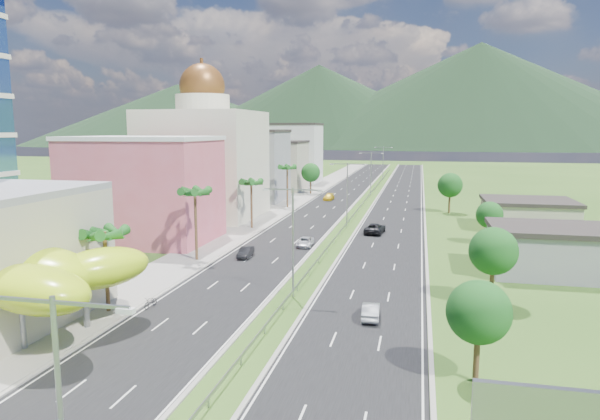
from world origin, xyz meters
The scene contains 34 objects.
ground centered at (0.00, 0.00, 0.00)m, with size 500.00×500.00×0.00m, color #2D5119.
road_left centered at (-7.50, 90.00, 0.02)m, with size 11.00×260.00×0.04m, color black.
road_right centered at (7.50, 90.00, 0.02)m, with size 11.00×260.00×0.04m, color black.
sidewalk_left centered at (-17.00, 90.00, 0.06)m, with size 7.00×260.00×0.12m, color gray.
median_guardrail centered at (0.00, 71.99, 0.62)m, with size 0.10×216.06×0.76m.
streetlight_median_a centered at (0.00, -25.00, 6.75)m, with size 6.04×0.25×11.00m.
streetlight_median_b centered at (0.00, 10.00, 6.75)m, with size 6.04×0.25×11.00m.
streetlight_median_c centered at (0.00, 50.00, 6.75)m, with size 6.04×0.25×11.00m.
streetlight_median_d centered at (0.00, 95.00, 6.75)m, with size 6.04×0.25×11.00m.
streetlight_median_e centered at (0.00, 140.00, 6.75)m, with size 6.04×0.25×11.00m.
lime_canopy centered at (-20.00, -4.00, 4.99)m, with size 18.00×15.00×7.40m.
pink_shophouse centered at (-28.00, 32.00, 7.50)m, with size 20.00×15.00×15.00m, color #CD5464.
domed_building centered at (-28.00, 55.00, 11.35)m, with size 20.00×20.00×28.70m.
midrise_grey centered at (-27.00, 80.00, 8.00)m, with size 16.00×15.00×16.00m, color gray.
midrise_beige centered at (-27.00, 102.00, 6.50)m, with size 16.00×15.00×13.00m, color #A9A08B.
midrise_white centered at (-27.00, 125.00, 9.00)m, with size 16.00×15.00×18.00m, color silver.
shed_near centered at (28.00, 25.00, 2.50)m, with size 15.00×10.00×5.00m, color gray.
shed_far centered at (30.00, 55.00, 2.20)m, with size 14.00×12.00×4.40m, color #A9A08B.
palm_tree_b centered at (-15.50, 2.00, 7.06)m, with size 3.60×3.60×8.10m.
palm_tree_c centered at (-15.50, 22.00, 8.50)m, with size 3.60×3.60×9.60m.
palm_tree_d centered at (-15.50, 45.00, 7.54)m, with size 3.60×3.60×8.60m.
palm_tree_e centered at (-15.50, 70.00, 8.31)m, with size 3.60×3.60×9.40m.
leafy_tree_lfar centered at (-15.50, 95.00, 5.58)m, with size 4.90×4.90×8.05m.
leafy_tree_ra centered at (16.00, -5.00, 4.78)m, with size 4.20×4.20×6.90m.
leafy_tree_rb centered at (19.00, 12.00, 5.18)m, with size 4.55×4.55×7.47m.
leafy_tree_rc centered at (22.00, 40.00, 4.37)m, with size 3.85×3.85×6.33m.
leafy_tree_rd centered at (18.00, 70.00, 5.58)m, with size 4.90×4.90×8.05m.
mountain_ridge centered at (60.00, 450.00, 0.00)m, with size 860.00×140.00×90.00m, color black, non-canonical shape.
car_dark_left centered at (-9.88, 24.82, 0.72)m, with size 1.44×4.13×1.36m, color black.
car_silver_mid_left centered at (-3.69, 32.98, 0.68)m, with size 2.12×4.60×1.28m, color #AFB1B7.
car_yellow_far_left centered at (-8.82, 83.85, 0.76)m, with size 2.03×4.99×1.45m, color yellow.
car_silver_right centered at (8.15, 5.46, 0.74)m, with size 1.47×4.22×1.39m, color #9CA0A4.
car_dark_far_right centered at (5.24, 44.92, 0.85)m, with size 2.69×5.84×1.62m, color black.
motorcycle centered at (-12.30, 3.95, 0.67)m, with size 0.59×1.96×1.25m, color black.
Camera 1 is at (11.93, -40.08, 16.54)m, focal length 32.00 mm.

